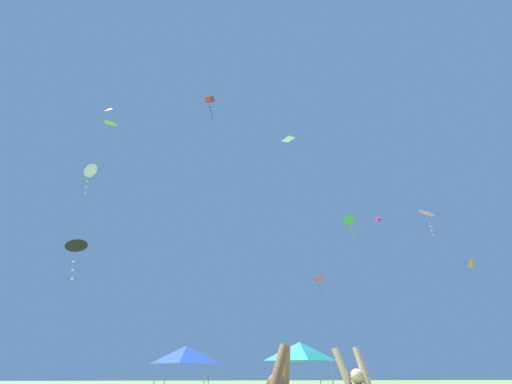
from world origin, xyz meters
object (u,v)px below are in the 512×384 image
at_px(canopy_tent_blue, 186,355).
at_px(kite_magenta_box, 378,220).
at_px(kite_red_box, 210,100).
at_px(kite_white_delta, 90,171).
at_px(kite_lime_delta, 110,123).
at_px(kite_white_diamond, 288,139).
at_px(kite_orange_box, 471,263).
at_px(kite_magenta_diamond, 107,109).
at_px(kite_pink_delta, 427,213).
at_px(kite_green_delta, 349,220).
at_px(canopy_tent_teal, 300,351).
at_px(kite_black_delta, 76,246).
at_px(kite_red_delta, 319,279).

xyz_separation_m(canopy_tent_blue, kite_magenta_box, (14.29, 3.11, 10.07)).
bearing_deg(kite_red_box, kite_white_delta, 153.33).
bearing_deg(canopy_tent_blue, kite_red_box, -87.81).
distance_m(kite_lime_delta, kite_white_diamond, 16.43).
bearing_deg(kite_orange_box, kite_magenta_diamond, -178.18).
bearing_deg(kite_pink_delta, canopy_tent_blue, -174.19).
bearing_deg(kite_lime_delta, kite_green_delta, 20.82).
bearing_deg(canopy_tent_blue, kite_orange_box, 9.03).
bearing_deg(kite_magenta_box, kite_white_diamond, -178.28).
relative_size(canopy_tent_teal, kite_black_delta, 1.14).
bearing_deg(kite_pink_delta, kite_white_delta, 177.10).
height_order(kite_red_box, kite_black_delta, kite_red_box).
distance_m(kite_orange_box, kite_red_box, 24.51).
bearing_deg(canopy_tent_blue, kite_black_delta, 167.99).
xyz_separation_m(kite_orange_box, kite_lime_delta, (-30.45, -1.58, 12.02)).
bearing_deg(kite_black_delta, kite_lime_delta, -169.64).
relative_size(kite_red_delta, kite_pink_delta, 0.95).
distance_m(kite_magenta_diamond, kite_pink_delta, 30.05).
distance_m(canopy_tent_blue, kite_lime_delta, 20.81).
bearing_deg(kite_green_delta, kite_magenta_box, -95.12).
bearing_deg(kite_red_delta, canopy_tent_blue, -127.27).
xyz_separation_m(kite_magenta_box, kite_pink_delta, (3.50, -1.30, 0.04)).
bearing_deg(canopy_tent_teal, canopy_tent_blue, 177.63).
distance_m(kite_white_diamond, kite_pink_delta, 13.52).
distance_m(kite_pink_delta, kite_white_delta, 28.60).
bearing_deg(kite_green_delta, kite_pink_delta, -73.11).
xyz_separation_m(canopy_tent_teal, kite_white_delta, (-16.81, 3.51, 14.04)).
bearing_deg(canopy_tent_blue, kite_green_delta, 36.29).
bearing_deg(kite_green_delta, kite_red_delta, 121.01).
relative_size(kite_orange_box, kite_black_delta, 0.23).
height_order(canopy_tent_blue, kite_black_delta, kite_black_delta).
bearing_deg(kite_magenta_box, kite_magenta_diamond, -178.26).
height_order(kite_black_delta, kite_white_delta, kite_white_delta).
relative_size(kite_lime_delta, kite_red_box, 0.56).
bearing_deg(kite_green_delta, canopy_tent_blue, -143.71).
distance_m(canopy_tent_teal, kite_lime_delta, 24.20).
distance_m(kite_lime_delta, kite_green_delta, 26.39).
bearing_deg(kite_white_diamond, kite_lime_delta, -176.14).
distance_m(kite_magenta_box, kite_white_diamond, 10.95).
bearing_deg(kite_red_box, kite_green_delta, 41.22).
bearing_deg(kite_white_delta, kite_lime_delta, -49.93).
distance_m(kite_red_delta, kite_white_diamond, 17.10).
relative_size(kite_magenta_box, kite_white_diamond, 0.86).
distance_m(kite_red_box, kite_magenta_diamond, 11.67).
distance_m(kite_black_delta, kite_magenta_diamond, 14.02).
xyz_separation_m(kite_lime_delta, kite_white_diamond, (16.39, 1.11, -0.19)).
xyz_separation_m(kite_magenta_box, kite_lime_delta, (-23.54, -1.32, 8.48)).
xyz_separation_m(kite_black_delta, kite_pink_delta, (26.60, -0.06, 3.26)).
bearing_deg(kite_magenta_box, kite_pink_delta, -20.38).
bearing_deg(canopy_tent_blue, kite_white_diamond, 22.09).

